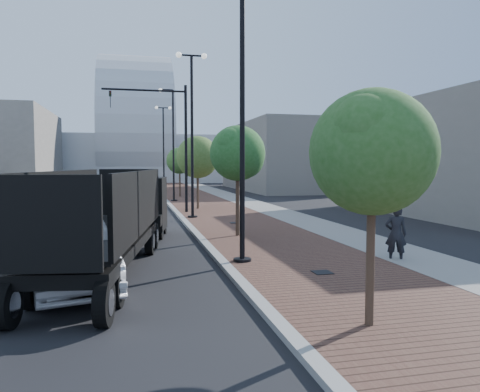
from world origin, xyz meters
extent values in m
cube|color=#4C2D23|center=(3.50, 40.00, 0.06)|extent=(7.00, 140.00, 0.12)
cube|color=slate|center=(6.20, 40.00, 0.07)|extent=(2.40, 140.00, 0.13)
cube|color=gray|center=(0.00, 40.00, 0.07)|extent=(0.30, 140.00, 0.14)
cube|color=slate|center=(-13.00, 40.00, 0.06)|extent=(4.00, 140.00, 0.12)
cube|color=black|center=(-2.41, 16.17, 1.45)|extent=(2.46, 2.53, 2.22)
cube|color=black|center=(-2.17, 17.65, 0.72)|extent=(2.09, 0.75, 1.11)
cube|color=black|center=(-2.65, 14.69, 0.90)|extent=(2.21, 1.01, 0.43)
cube|color=black|center=(-3.53, 9.26, 0.90)|extent=(3.27, 8.07, 0.30)
cube|color=black|center=(-3.53, 9.26, 1.24)|extent=(3.35, 8.08, 0.10)
cube|color=black|center=(-4.58, 9.43, 2.09)|extent=(1.35, 7.76, 1.70)
cube|color=black|center=(-2.47, 9.09, 2.09)|extent=(1.35, 7.76, 1.70)
cube|color=black|center=(-4.25, 4.78, 2.09)|extent=(2.12, 0.44, 1.70)
cube|color=black|center=(-2.80, 13.74, 2.09)|extent=(2.12, 0.44, 1.70)
cylinder|color=black|center=(-3.39, 15.72, 0.47)|extent=(0.40, 0.97, 0.94)
cylinder|color=silver|center=(-3.39, 15.72, 0.47)|extent=(0.37, 0.55, 0.51)
cylinder|color=black|center=(-1.62, 15.43, 0.47)|extent=(0.40, 0.97, 0.94)
cylinder|color=silver|center=(-1.62, 15.43, 0.47)|extent=(0.37, 0.55, 0.51)
cylinder|color=black|center=(-3.14, 17.30, 0.47)|extent=(0.40, 0.97, 0.94)
cylinder|color=silver|center=(-3.14, 17.30, 0.47)|extent=(0.37, 0.55, 0.51)
cylinder|color=black|center=(-1.37, 17.01, 0.47)|extent=(0.40, 0.97, 0.94)
cylinder|color=silver|center=(-1.37, 17.01, 0.47)|extent=(0.37, 0.55, 0.51)
cylinder|color=black|center=(-5.01, 5.65, 0.47)|extent=(0.40, 0.97, 0.94)
cylinder|color=silver|center=(-5.01, 5.65, 0.47)|extent=(0.37, 0.55, 0.51)
cylinder|color=black|center=(-3.25, 5.36, 0.47)|extent=(0.40, 0.97, 0.94)
cylinder|color=silver|center=(-3.25, 5.36, 0.47)|extent=(0.37, 0.55, 0.51)
cylinder|color=black|center=(-4.82, 6.83, 0.47)|extent=(0.40, 0.97, 0.94)
cylinder|color=silver|center=(-4.82, 6.83, 0.47)|extent=(0.37, 0.55, 0.51)
cylinder|color=black|center=(-3.05, 6.55, 0.47)|extent=(0.40, 0.97, 0.94)
cylinder|color=silver|center=(-3.05, 6.55, 0.47)|extent=(0.37, 0.55, 0.51)
cylinder|color=black|center=(-3.90, 12.56, 0.47)|extent=(0.40, 0.97, 0.94)
cylinder|color=silver|center=(-3.90, 12.56, 0.47)|extent=(0.37, 0.55, 0.51)
cylinder|color=black|center=(-2.13, 12.27, 0.47)|extent=(0.40, 0.97, 0.94)
cylinder|color=silver|center=(-2.13, 12.27, 0.47)|extent=(0.37, 0.55, 0.51)
cylinder|color=black|center=(-3.71, 13.74, 0.47)|extent=(0.40, 0.97, 0.94)
cylinder|color=silver|center=(-3.71, 13.74, 0.47)|extent=(0.37, 0.55, 0.51)
cylinder|color=black|center=(-1.94, 13.46, 0.47)|extent=(0.40, 0.97, 0.94)
cylinder|color=silver|center=(-1.94, 13.46, 0.47)|extent=(0.37, 0.55, 0.51)
imported|color=silver|center=(-4.31, 8.55, 0.85)|extent=(3.04, 5.48, 1.71)
imported|color=black|center=(-5.62, 25.09, 0.57)|extent=(2.05, 4.19, 1.15)
imported|color=black|center=(-4.55, 50.68, 0.60)|extent=(3.13, 4.44, 1.19)
imported|color=black|center=(5.41, 9.21, 0.91)|extent=(0.79, 0.68, 1.83)
cylinder|color=black|center=(0.60, 10.00, 0.10)|extent=(0.56, 0.56, 0.20)
cylinder|color=black|center=(0.60, 10.00, 4.62)|extent=(0.16, 0.16, 9.00)
cylinder|color=black|center=(0.60, 22.00, 0.10)|extent=(0.56, 0.56, 0.20)
cylinder|color=black|center=(0.60, 22.00, 4.62)|extent=(0.16, 0.16, 9.00)
cylinder|color=black|center=(0.60, 22.00, 9.12)|extent=(1.40, 0.10, 0.10)
sphere|color=silver|center=(-0.10, 22.00, 9.12)|extent=(0.32, 0.32, 0.32)
sphere|color=silver|center=(1.30, 22.00, 9.12)|extent=(0.32, 0.32, 0.32)
cylinder|color=black|center=(0.60, 34.00, 0.10)|extent=(0.56, 0.56, 0.20)
cylinder|color=black|center=(0.60, 34.00, 4.62)|extent=(0.16, 0.16, 9.00)
cylinder|color=black|center=(0.10, 34.00, 9.12)|extent=(1.00, 0.10, 0.10)
sphere|color=silver|center=(-0.40, 34.00, 9.05)|extent=(0.32, 0.32, 0.32)
cylinder|color=black|center=(0.60, 46.00, 0.10)|extent=(0.56, 0.56, 0.20)
cylinder|color=black|center=(0.60, 46.00, 4.62)|extent=(0.16, 0.16, 9.00)
cylinder|color=black|center=(0.60, 46.00, 9.12)|extent=(1.40, 0.10, 0.10)
sphere|color=silver|center=(-0.10, 46.00, 9.12)|extent=(0.32, 0.32, 0.32)
sphere|color=silver|center=(1.30, 46.00, 9.12)|extent=(0.32, 0.32, 0.32)
cylinder|color=black|center=(0.60, 25.00, 4.00)|extent=(0.18, 0.18, 8.00)
cylinder|color=black|center=(-1.90, 25.00, 7.60)|extent=(5.00, 0.12, 0.12)
imported|color=black|center=(-3.90, 25.00, 7.00)|extent=(0.16, 0.20, 1.00)
cylinder|color=#382619|center=(1.60, 4.00, 1.56)|extent=(0.16, 0.16, 3.12)
sphere|color=#28561D|center=(1.60, 4.00, 3.34)|extent=(2.32, 2.32, 2.32)
sphere|color=#28561D|center=(2.00, 4.30, 3.12)|extent=(1.62, 1.62, 1.62)
sphere|color=#28561D|center=(1.30, 3.70, 3.65)|extent=(1.39, 1.39, 1.39)
cylinder|color=#382619|center=(1.60, 15.00, 1.67)|extent=(0.16, 0.16, 3.34)
sphere|color=#1F551D|center=(1.60, 15.00, 3.58)|extent=(2.32, 2.32, 2.32)
sphere|color=#1F551D|center=(2.00, 15.30, 3.34)|extent=(1.62, 1.62, 1.62)
sphere|color=#1F551D|center=(1.30, 14.70, 3.91)|extent=(1.39, 1.39, 1.39)
cylinder|color=#382619|center=(1.60, 27.00, 1.68)|extent=(0.16, 0.16, 3.35)
sphere|color=#3A5C1F|center=(1.60, 27.00, 3.59)|extent=(2.85, 2.85, 2.85)
sphere|color=#3A5C1F|center=(2.00, 27.30, 3.35)|extent=(1.99, 1.99, 1.99)
sphere|color=#3A5C1F|center=(1.30, 26.70, 3.93)|extent=(1.71, 1.71, 1.71)
cylinder|color=#382619|center=(1.60, 39.00, 1.61)|extent=(0.16, 0.16, 3.22)
sphere|color=#2A531C|center=(1.60, 39.00, 3.45)|extent=(2.46, 2.46, 2.46)
sphere|color=#2A531C|center=(2.00, 39.30, 3.22)|extent=(1.72, 1.72, 1.72)
sphere|color=#2A531C|center=(1.30, 38.70, 3.77)|extent=(1.47, 1.47, 1.47)
cube|color=#ABAFB5|center=(-2.00, 85.00, 4.00)|extent=(50.00, 28.00, 8.00)
cube|color=slate|center=(16.00, 50.00, 4.00)|extent=(12.00, 22.00, 8.00)
cube|color=black|center=(2.40, 8.00, 0.13)|extent=(0.50, 0.50, 0.02)
cube|color=black|center=(2.40, 19.00, 0.13)|extent=(0.50, 0.50, 0.02)
camera|label=1|loc=(-2.67, -3.56, 3.12)|focal=34.09mm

